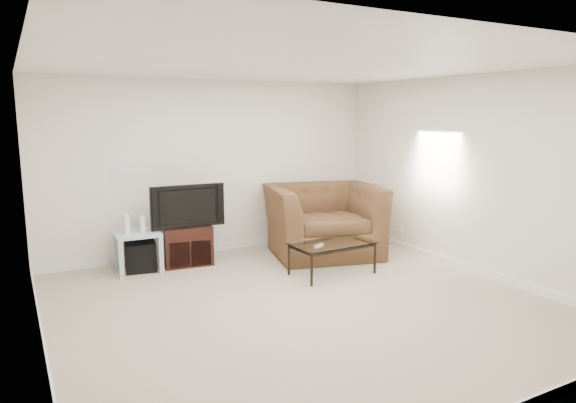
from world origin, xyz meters
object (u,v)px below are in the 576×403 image
tv_stand (187,245)px  subwoofer (140,256)px  television (186,205)px  recliner (324,208)px  coffee_table (332,258)px  side_table (138,251)px

tv_stand → subwoofer: (-0.62, 0.02, -0.08)m
tv_stand → television: television is taller
recliner → coffee_table: recliner is taller
television → recliner: 1.96m
television → subwoofer: bearing=176.9°
television → coffee_table: bearing=-39.9°
side_table → coffee_table: side_table is taller
television → recliner: recliner is taller
tv_stand → subwoofer: tv_stand is taller
tv_stand → recliner: recliner is taller
subwoofer → recliner: recliner is taller
side_table → recliner: size_ratio=0.35×
side_table → recliner: 2.63m
side_table → coffee_table: (2.13, -1.32, -0.06)m
coffee_table → side_table: bearing=148.2°
tv_stand → coffee_table: (1.48, -1.32, -0.06)m
tv_stand → subwoofer: 0.62m
side_table → subwoofer: bearing=31.4°
tv_stand → side_table: tv_stand is taller
tv_stand → television: bearing=-90.0°
television → coffee_table: (1.48, -1.30, -0.61)m
tv_stand → recliner: bearing=-7.7°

